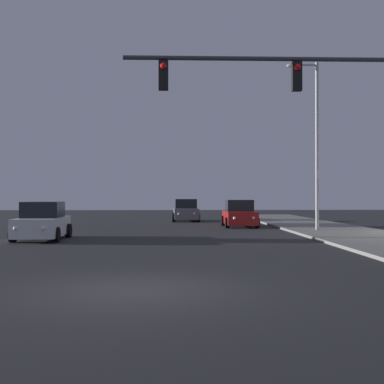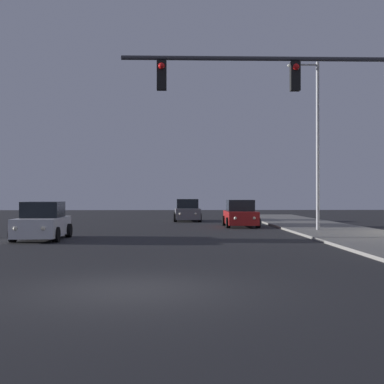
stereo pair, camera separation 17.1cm
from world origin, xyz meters
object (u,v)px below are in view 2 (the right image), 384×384
object	(u,v)px
car_red	(240,215)
traffic_light_mast	(309,105)
street_lamp	(315,136)
car_white	(43,222)
car_grey	(187,211)

from	to	relation	value
car_red	traffic_light_mast	bearing A→B (deg)	90.87
street_lamp	car_white	bearing A→B (deg)	-161.30
car_grey	traffic_light_mast	world-z (taller)	traffic_light_mast
traffic_light_mast	street_lamp	world-z (taller)	street_lamp
car_white	car_red	bearing A→B (deg)	-138.19
traffic_light_mast	street_lamp	xyz separation A→B (m)	(3.29, 11.87, 0.33)
traffic_light_mast	street_lamp	size ratio (longest dim) A/B	0.93
car_grey	car_white	bearing A→B (deg)	66.93
car_white	traffic_light_mast	world-z (taller)	traffic_light_mast
car_red	street_lamp	world-z (taller)	street_lamp
car_red	street_lamp	xyz separation A→B (m)	(3.45, -4.86, 4.36)
car_grey	traffic_light_mast	size ratio (longest dim) A/B	0.51
car_red	traffic_light_mast	world-z (taller)	traffic_light_mast
traffic_light_mast	street_lamp	distance (m)	12.33
traffic_light_mast	car_grey	bearing A→B (deg)	97.88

